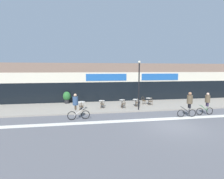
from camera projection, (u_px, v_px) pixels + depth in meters
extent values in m
plane|color=#5B5B60|center=(174.00, 126.00, 12.59)|extent=(120.00, 120.00, 0.00)
cube|color=gray|center=(141.00, 105.00, 19.68)|extent=(40.00, 5.50, 0.12)
cube|color=#7F6656|center=(130.00, 81.00, 24.06)|extent=(40.00, 4.00, 4.85)
cube|color=black|center=(134.00, 91.00, 22.26)|extent=(38.80, 0.10, 2.40)
cube|color=beige|center=(134.00, 77.00, 22.07)|extent=(39.20, 0.14, 1.20)
cube|color=#1E56A3|center=(107.00, 77.00, 21.42)|extent=(5.02, 0.08, 0.84)
cube|color=#1E56A3|center=(160.00, 77.00, 22.59)|extent=(5.02, 0.08, 0.84)
cube|color=silver|center=(162.00, 119.00, 14.42)|extent=(36.00, 0.70, 0.01)
cylinder|color=black|center=(81.00, 109.00, 17.43)|extent=(0.43, 0.43, 0.02)
cylinder|color=black|center=(81.00, 106.00, 17.39)|extent=(0.07, 0.07, 0.73)
cylinder|color=silver|center=(81.00, 102.00, 17.35)|extent=(0.78, 0.78, 0.02)
cylinder|color=black|center=(102.00, 107.00, 18.42)|extent=(0.34, 0.34, 0.02)
cylinder|color=black|center=(102.00, 104.00, 18.38)|extent=(0.07, 0.07, 0.68)
cylinder|color=silver|center=(102.00, 101.00, 18.34)|extent=(0.62, 0.62, 0.02)
cylinder|color=black|center=(122.00, 107.00, 18.49)|extent=(0.33, 0.33, 0.02)
cylinder|color=black|center=(122.00, 103.00, 18.44)|extent=(0.07, 0.07, 0.75)
cylinder|color=silver|center=(122.00, 100.00, 18.40)|extent=(0.60, 0.60, 0.02)
cylinder|color=black|center=(136.00, 106.00, 19.11)|extent=(0.36, 0.36, 0.02)
cylinder|color=black|center=(136.00, 103.00, 19.07)|extent=(0.07, 0.07, 0.69)
cylinder|color=silver|center=(136.00, 99.00, 19.03)|extent=(0.65, 0.65, 0.02)
cylinder|color=black|center=(149.00, 104.00, 19.96)|extent=(0.34, 0.34, 0.02)
cylinder|color=black|center=(149.00, 101.00, 19.92)|extent=(0.07, 0.07, 0.69)
cylinder|color=silver|center=(149.00, 98.00, 19.88)|extent=(0.63, 0.63, 0.02)
cylinder|color=#4C3823|center=(81.00, 106.00, 16.85)|extent=(0.42, 0.42, 0.03)
cylinder|color=#4C3823|center=(80.00, 108.00, 16.98)|extent=(0.03, 0.03, 0.42)
cylinder|color=#4C3823|center=(83.00, 108.00, 17.04)|extent=(0.03, 0.03, 0.42)
cylinder|color=#4C3823|center=(80.00, 109.00, 16.70)|extent=(0.03, 0.03, 0.42)
cylinder|color=#4C3823|center=(83.00, 109.00, 16.77)|extent=(0.03, 0.03, 0.42)
torus|color=#4C3823|center=(81.00, 104.00, 16.65)|extent=(0.05, 0.41, 0.41)
cylinder|color=#4C3823|center=(79.00, 105.00, 16.63)|extent=(0.03, 0.03, 0.23)
cylinder|color=#4C3823|center=(83.00, 105.00, 16.71)|extent=(0.03, 0.03, 0.23)
cylinder|color=#4C3823|center=(102.00, 104.00, 17.83)|extent=(0.45, 0.45, 0.03)
cylinder|color=#4C3823|center=(101.00, 106.00, 17.99)|extent=(0.03, 0.03, 0.42)
cylinder|color=#4C3823|center=(104.00, 106.00, 18.00)|extent=(0.03, 0.03, 0.42)
cylinder|color=#4C3823|center=(101.00, 107.00, 17.71)|extent=(0.03, 0.03, 0.42)
cylinder|color=#4C3823|center=(104.00, 107.00, 17.73)|extent=(0.03, 0.03, 0.42)
torus|color=#4C3823|center=(102.00, 102.00, 17.63)|extent=(0.08, 0.41, 0.41)
cylinder|color=#4C3823|center=(101.00, 103.00, 17.64)|extent=(0.03, 0.03, 0.23)
cylinder|color=#4C3823|center=(104.00, 103.00, 17.66)|extent=(0.03, 0.03, 0.23)
cylinder|color=#4C3823|center=(123.00, 104.00, 17.90)|extent=(0.45, 0.45, 0.03)
cylinder|color=#4C3823|center=(122.00, 106.00, 18.01)|extent=(0.03, 0.03, 0.42)
cylinder|color=#4C3823|center=(124.00, 106.00, 18.10)|extent=(0.03, 0.03, 0.42)
cylinder|color=#4C3823|center=(122.00, 106.00, 17.75)|extent=(0.03, 0.03, 0.42)
cylinder|color=#4C3823|center=(125.00, 106.00, 17.83)|extent=(0.03, 0.03, 0.42)
torus|color=#4C3823|center=(124.00, 102.00, 17.71)|extent=(0.08, 0.41, 0.41)
cylinder|color=#4C3823|center=(122.00, 103.00, 17.67)|extent=(0.03, 0.03, 0.23)
cylinder|color=#4C3823|center=(125.00, 103.00, 17.77)|extent=(0.03, 0.03, 0.23)
cylinder|color=#4C3823|center=(137.00, 103.00, 18.52)|extent=(0.44, 0.44, 0.03)
cylinder|color=#4C3823|center=(135.00, 105.00, 18.64)|extent=(0.03, 0.03, 0.42)
cylinder|color=#4C3823|center=(138.00, 105.00, 18.72)|extent=(0.03, 0.03, 0.42)
cylinder|color=#4C3823|center=(137.00, 105.00, 18.37)|extent=(0.03, 0.03, 0.42)
cylinder|color=#4C3823|center=(139.00, 105.00, 18.45)|extent=(0.03, 0.03, 0.42)
torus|color=#4C3823|center=(138.00, 101.00, 18.33)|extent=(0.07, 0.41, 0.41)
cylinder|color=#4C3823|center=(136.00, 102.00, 18.30)|extent=(0.03, 0.03, 0.23)
cylinder|color=#4C3823|center=(139.00, 102.00, 18.39)|extent=(0.03, 0.03, 0.23)
cylinder|color=#4C3823|center=(151.00, 101.00, 19.37)|extent=(0.45, 0.45, 0.03)
cylinder|color=#4C3823|center=(149.00, 103.00, 19.48)|extent=(0.03, 0.03, 0.42)
cylinder|color=#4C3823|center=(151.00, 103.00, 19.57)|extent=(0.03, 0.03, 0.42)
cylinder|color=#4C3823|center=(150.00, 104.00, 19.22)|extent=(0.03, 0.03, 0.42)
cylinder|color=#4C3823|center=(152.00, 103.00, 19.30)|extent=(0.03, 0.03, 0.42)
torus|color=#4C3823|center=(151.00, 99.00, 19.18)|extent=(0.08, 0.41, 0.41)
cylinder|color=#4C3823|center=(150.00, 101.00, 19.14)|extent=(0.03, 0.03, 0.23)
cylinder|color=#4C3823|center=(153.00, 100.00, 19.24)|extent=(0.03, 0.03, 0.23)
cylinder|color=#4C3823|center=(144.00, 101.00, 19.81)|extent=(0.44, 0.44, 0.03)
cylinder|color=#4C3823|center=(145.00, 102.00, 20.01)|extent=(0.03, 0.03, 0.42)
cylinder|color=#4C3823|center=(146.00, 103.00, 19.75)|extent=(0.03, 0.03, 0.42)
cylinder|color=#4C3823|center=(142.00, 102.00, 19.93)|extent=(0.03, 0.03, 0.42)
cylinder|color=#4C3823|center=(143.00, 103.00, 19.67)|extent=(0.03, 0.03, 0.42)
torus|color=#4C3823|center=(143.00, 98.00, 19.74)|extent=(0.41, 0.08, 0.41)
cylinder|color=#4C3823|center=(142.00, 99.00, 19.92)|extent=(0.03, 0.03, 0.23)
cylinder|color=#4C3823|center=(143.00, 100.00, 19.59)|extent=(0.03, 0.03, 0.23)
cylinder|color=#232326|center=(67.00, 101.00, 20.48)|extent=(0.55, 0.55, 0.48)
ellipsoid|color=#28662D|center=(67.00, 96.00, 20.41)|extent=(0.89, 0.89, 1.07)
cylinder|color=black|center=(139.00, 87.00, 16.99)|extent=(0.12, 0.12, 4.58)
sphere|color=beige|center=(139.00, 62.00, 16.72)|extent=(0.26, 0.26, 0.26)
torus|color=black|center=(200.00, 112.00, 15.63)|extent=(0.65, 0.06, 0.65)
torus|color=black|center=(210.00, 111.00, 15.81)|extent=(0.65, 0.06, 0.65)
cylinder|color=#2D753D|center=(204.00, 108.00, 15.68)|extent=(0.79, 0.05, 0.59)
cylinder|color=#2D753D|center=(207.00, 109.00, 15.73)|extent=(0.04, 0.04, 0.46)
cylinder|color=#2D753D|center=(200.00, 105.00, 15.57)|extent=(0.03, 0.48, 0.03)
cylinder|color=#382D47|center=(208.00, 104.00, 15.61)|extent=(0.15, 0.15, 0.35)
cylinder|color=#382D47|center=(207.00, 104.00, 15.76)|extent=(0.15, 0.15, 0.35)
cylinder|color=brown|center=(208.00, 99.00, 15.63)|extent=(0.42, 0.42, 0.64)
sphere|color=beige|center=(208.00, 94.00, 15.58)|extent=(0.24, 0.24, 0.24)
torus|color=black|center=(181.00, 113.00, 14.98)|extent=(0.65, 0.11, 0.65)
torus|color=black|center=(192.00, 113.00, 15.06)|extent=(0.65, 0.11, 0.65)
cylinder|color=black|center=(186.00, 110.00, 14.98)|extent=(0.78, 0.11, 0.59)
cylinder|color=black|center=(189.00, 111.00, 15.01)|extent=(0.04, 0.04, 0.46)
cylinder|color=black|center=(182.00, 107.00, 14.92)|extent=(0.07, 0.48, 0.03)
cylinder|color=black|center=(190.00, 106.00, 14.87)|extent=(0.18, 0.18, 0.39)
cylinder|color=black|center=(189.00, 106.00, 15.05)|extent=(0.18, 0.18, 0.39)
cylinder|color=brown|center=(190.00, 99.00, 14.90)|extent=(0.51, 0.51, 0.72)
sphere|color=#9E7051|center=(190.00, 94.00, 14.84)|extent=(0.27, 0.27, 0.27)
torus|color=black|center=(86.00, 115.00, 14.41)|extent=(0.72, 0.12, 0.71)
torus|color=black|center=(72.00, 116.00, 14.13)|extent=(0.72, 0.12, 0.71)
cylinder|color=silver|center=(79.00, 112.00, 14.25)|extent=(0.86, 0.12, 0.64)
cylinder|color=silver|center=(76.00, 112.00, 14.18)|extent=(0.04, 0.04, 0.50)
cylinder|color=silver|center=(85.00, 108.00, 14.32)|extent=(0.07, 0.48, 0.03)
cylinder|color=#4C3D2D|center=(75.00, 107.00, 14.21)|extent=(0.16, 0.16, 0.37)
cylinder|color=#4C3D2D|center=(76.00, 107.00, 14.05)|extent=(0.16, 0.16, 0.37)
cylinder|color=#334C70|center=(75.00, 101.00, 14.07)|extent=(0.47, 0.47, 0.67)
sphere|color=tan|center=(75.00, 95.00, 14.02)|extent=(0.25, 0.25, 0.25)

